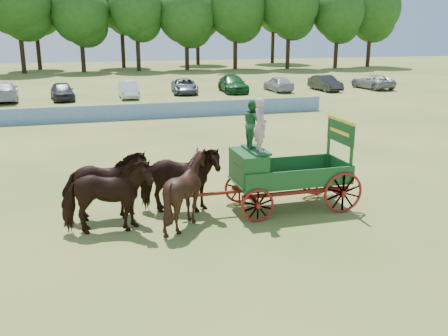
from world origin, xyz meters
TOP-DOWN VIEW (x-y plane):
  - ground at (0.00, 0.00)m, footprint 160.00×160.00m
  - horse_lead_left at (-4.57, -1.38)m, footprint 2.75×1.36m
  - horse_lead_right at (-4.57, -0.28)m, footprint 2.73×1.32m
  - horse_wheel_left at (-2.17, -1.38)m, footprint 2.32×2.12m
  - horse_wheel_right at (-2.17, -0.28)m, footprint 2.91×1.83m
  - farm_dray at (0.77, -0.81)m, footprint 6.00×2.00m
  - sponsor_banner at (-1.00, 18.00)m, footprint 26.00×0.08m
  - parked_cars at (-2.16, 29.70)m, footprint 51.95×6.74m
  - treeline at (-1.59, 59.70)m, footprint 92.47×24.21m

SIDE VIEW (x-z plane):
  - ground at x=0.00m, z-range 0.00..0.00m
  - sponsor_banner at x=-1.00m, z-range 0.00..1.05m
  - parked_cars at x=-2.16m, z-range -0.05..1.58m
  - horse_lead_left at x=-4.57m, z-range 0.00..2.27m
  - horse_lead_right at x=-4.57m, z-range 0.00..2.27m
  - horse_wheel_right at x=-2.17m, z-range 0.00..2.27m
  - horse_wheel_left at x=-2.17m, z-range 0.00..2.28m
  - farm_dray at x=0.77m, z-range -0.25..3.61m
  - treeline at x=-1.59m, z-range 1.52..17.09m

